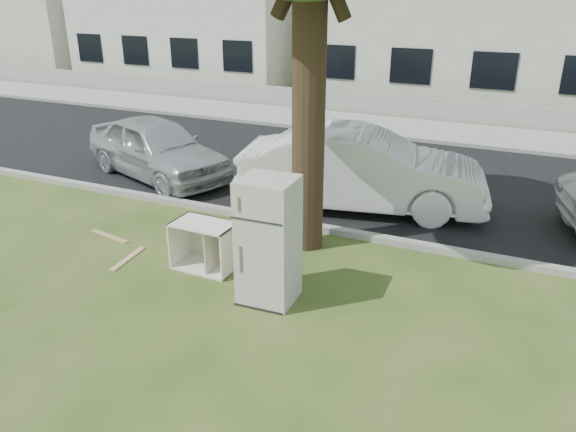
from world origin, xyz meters
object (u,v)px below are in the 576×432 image
at_px(car_center, 362,170).
at_px(fridge, 268,241).
at_px(car_left, 157,148).
at_px(cabinet, 205,245).

bearing_deg(car_center, fridge, 167.00).
bearing_deg(car_center, car_left, 79.42).
xyz_separation_m(fridge, car_left, (-4.86, 3.94, -0.22)).
relative_size(fridge, car_center, 0.38).
relative_size(cabinet, car_center, 0.20).
bearing_deg(fridge, cabinet, 159.10).
height_order(cabinet, car_left, car_left).
height_order(cabinet, car_center, car_center).
bearing_deg(car_left, car_center, -68.37).
xyz_separation_m(cabinet, car_center, (1.46, 3.58, 0.42)).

